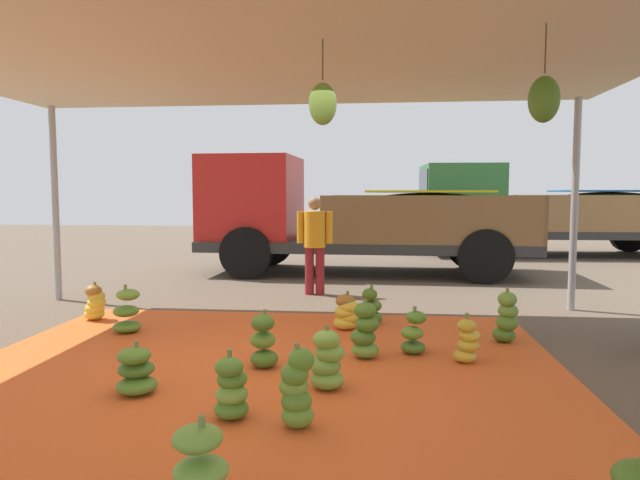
{
  "coord_description": "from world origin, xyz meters",
  "views": [
    {
      "loc": [
        1.06,
        -4.78,
        1.63
      ],
      "look_at": [
        0.48,
        1.01,
        1.15
      ],
      "focal_mm": 31.42,
      "sensor_mm": 36.0,
      "label": 1
    }
  ],
  "objects_px": {
    "banana_bunch_1": "(127,313)",
    "banana_bunch_2": "(327,361)",
    "banana_bunch_9": "(202,476)",
    "banana_bunch_10": "(136,372)",
    "banana_bunch_6": "(297,390)",
    "banana_bunch_12": "(347,313)",
    "worker_0": "(315,238)",
    "banana_bunch_3": "(414,334)",
    "banana_bunch_7": "(231,389)",
    "banana_bunch_11": "(467,342)",
    "cargo_truck_far": "(544,211)",
    "banana_bunch_13": "(263,343)",
    "banana_bunch_5": "(365,332)",
    "banana_bunch_8": "(95,303)",
    "banana_bunch_4": "(372,307)",
    "cargo_truck_main": "(350,216)",
    "banana_bunch_14": "(506,319)"
  },
  "relations": [
    {
      "from": "banana_bunch_1",
      "to": "banana_bunch_2",
      "type": "height_order",
      "value": "banana_bunch_1"
    },
    {
      "from": "banana_bunch_9",
      "to": "banana_bunch_10",
      "type": "height_order",
      "value": "banana_bunch_9"
    },
    {
      "from": "banana_bunch_6",
      "to": "banana_bunch_12",
      "type": "xyz_separation_m",
      "value": [
        0.21,
        2.84,
        -0.06
      ]
    },
    {
      "from": "worker_0",
      "to": "banana_bunch_3",
      "type": "bearing_deg",
      "value": -67.42
    },
    {
      "from": "banana_bunch_7",
      "to": "worker_0",
      "type": "relative_size",
      "value": 0.32
    },
    {
      "from": "banana_bunch_11",
      "to": "banana_bunch_12",
      "type": "height_order",
      "value": "banana_bunch_11"
    },
    {
      "from": "banana_bunch_1",
      "to": "cargo_truck_far",
      "type": "xyz_separation_m",
      "value": [
        7.31,
        9.17,
        0.95
      ]
    },
    {
      "from": "banana_bunch_13",
      "to": "banana_bunch_12",
      "type": "bearing_deg",
      "value": 65.68
    },
    {
      "from": "banana_bunch_5",
      "to": "banana_bunch_8",
      "type": "height_order",
      "value": "banana_bunch_5"
    },
    {
      "from": "cargo_truck_far",
      "to": "banana_bunch_3",
      "type": "bearing_deg",
      "value": -112.53
    },
    {
      "from": "banana_bunch_5",
      "to": "banana_bunch_7",
      "type": "xyz_separation_m",
      "value": [
        -0.93,
        -1.58,
        -0.05
      ]
    },
    {
      "from": "banana_bunch_12",
      "to": "banana_bunch_4",
      "type": "bearing_deg",
      "value": 47.16
    },
    {
      "from": "cargo_truck_main",
      "to": "cargo_truck_far",
      "type": "height_order",
      "value": "same"
    },
    {
      "from": "banana_bunch_4",
      "to": "banana_bunch_11",
      "type": "bearing_deg",
      "value": -58.82
    },
    {
      "from": "banana_bunch_9",
      "to": "banana_bunch_3",
      "type": "bearing_deg",
      "value": 67.66
    },
    {
      "from": "banana_bunch_1",
      "to": "banana_bunch_13",
      "type": "xyz_separation_m",
      "value": [
        1.85,
        -1.14,
        0.0
      ]
    },
    {
      "from": "banana_bunch_3",
      "to": "cargo_truck_main",
      "type": "distance_m",
      "value": 5.99
    },
    {
      "from": "banana_bunch_4",
      "to": "banana_bunch_13",
      "type": "relative_size",
      "value": 0.9
    },
    {
      "from": "banana_bunch_3",
      "to": "cargo_truck_main",
      "type": "height_order",
      "value": "cargo_truck_main"
    },
    {
      "from": "banana_bunch_6",
      "to": "banana_bunch_4",
      "type": "bearing_deg",
      "value": 80.97
    },
    {
      "from": "banana_bunch_1",
      "to": "banana_bunch_10",
      "type": "bearing_deg",
      "value": -63.45
    },
    {
      "from": "cargo_truck_main",
      "to": "banana_bunch_9",
      "type": "bearing_deg",
      "value": -92.02
    },
    {
      "from": "banana_bunch_3",
      "to": "banana_bunch_13",
      "type": "relative_size",
      "value": 0.89
    },
    {
      "from": "banana_bunch_2",
      "to": "banana_bunch_4",
      "type": "bearing_deg",
      "value": 81.44
    },
    {
      "from": "banana_bunch_5",
      "to": "banana_bunch_7",
      "type": "bearing_deg",
      "value": -120.67
    },
    {
      "from": "banana_bunch_8",
      "to": "banana_bunch_5",
      "type": "bearing_deg",
      "value": -21.0
    },
    {
      "from": "banana_bunch_2",
      "to": "banana_bunch_4",
      "type": "relative_size",
      "value": 1.08
    },
    {
      "from": "banana_bunch_14",
      "to": "cargo_truck_main",
      "type": "distance_m",
      "value": 5.72
    },
    {
      "from": "banana_bunch_3",
      "to": "banana_bunch_6",
      "type": "xyz_separation_m",
      "value": [
        -0.93,
        -1.88,
        0.06
      ]
    },
    {
      "from": "banana_bunch_2",
      "to": "cargo_truck_far",
      "type": "height_order",
      "value": "cargo_truck_far"
    },
    {
      "from": "banana_bunch_14",
      "to": "banana_bunch_7",
      "type": "bearing_deg",
      "value": -136.54
    },
    {
      "from": "banana_bunch_12",
      "to": "cargo_truck_main",
      "type": "bearing_deg",
      "value": 92.43
    },
    {
      "from": "banana_bunch_13",
      "to": "cargo_truck_far",
      "type": "bearing_deg",
      "value": 62.11
    },
    {
      "from": "banana_bunch_3",
      "to": "worker_0",
      "type": "height_order",
      "value": "worker_0"
    },
    {
      "from": "banana_bunch_8",
      "to": "banana_bunch_12",
      "type": "bearing_deg",
      "value": -3.05
    },
    {
      "from": "banana_bunch_5",
      "to": "banana_bunch_12",
      "type": "height_order",
      "value": "banana_bunch_5"
    },
    {
      "from": "banana_bunch_9",
      "to": "worker_0",
      "type": "xyz_separation_m",
      "value": [
        -0.13,
        6.32,
        0.69
      ]
    },
    {
      "from": "banana_bunch_1",
      "to": "banana_bunch_7",
      "type": "height_order",
      "value": "banana_bunch_1"
    },
    {
      "from": "banana_bunch_11",
      "to": "banana_bunch_14",
      "type": "distance_m",
      "value": 0.96
    },
    {
      "from": "banana_bunch_7",
      "to": "banana_bunch_12",
      "type": "bearing_deg",
      "value": 75.71
    },
    {
      "from": "banana_bunch_9",
      "to": "banana_bunch_13",
      "type": "relative_size",
      "value": 0.97
    },
    {
      "from": "banana_bunch_6",
      "to": "banana_bunch_8",
      "type": "bearing_deg",
      "value": 135.27
    },
    {
      "from": "banana_bunch_2",
      "to": "banana_bunch_10",
      "type": "distance_m",
      "value": 1.56
    },
    {
      "from": "banana_bunch_8",
      "to": "banana_bunch_6",
      "type": "bearing_deg",
      "value": -44.73
    },
    {
      "from": "banana_bunch_12",
      "to": "banana_bunch_14",
      "type": "xyz_separation_m",
      "value": [
        1.76,
        -0.41,
        0.06
      ]
    },
    {
      "from": "banana_bunch_4",
      "to": "banana_bunch_6",
      "type": "relative_size",
      "value": 0.84
    },
    {
      "from": "worker_0",
      "to": "cargo_truck_main",
      "type": "bearing_deg",
      "value": 80.17
    },
    {
      "from": "banana_bunch_4",
      "to": "cargo_truck_far",
      "type": "relative_size",
      "value": 0.07
    },
    {
      "from": "banana_bunch_4",
      "to": "banana_bunch_11",
      "type": "distance_m",
      "value": 1.78
    },
    {
      "from": "banana_bunch_13",
      "to": "banana_bunch_7",
      "type": "bearing_deg",
      "value": -89.78
    }
  ]
}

